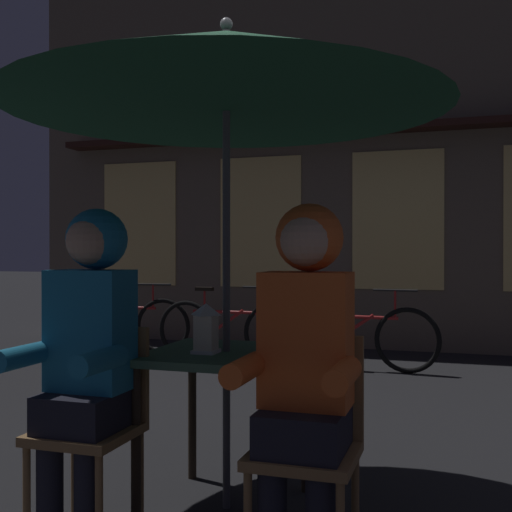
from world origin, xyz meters
TOP-DOWN VIEW (x-y plane):
  - ground_plane at (0.00, 0.00)m, footprint 60.00×60.00m
  - cafe_table at (0.00, 0.00)m, footprint 0.72×0.72m
  - patio_umbrella at (0.00, 0.00)m, footprint 2.10×2.10m
  - lantern at (-0.07, -0.08)m, footprint 0.11×0.11m
  - chair_left at (-0.48, -0.37)m, footprint 0.40×0.40m
  - chair_right at (0.48, -0.37)m, footprint 0.40×0.40m
  - person_left_hooded at (-0.48, -0.43)m, footprint 0.45×0.56m
  - person_right_hooded at (0.48, -0.43)m, footprint 0.45×0.56m
  - shopfront_building at (0.34, 5.40)m, footprint 10.00×0.93m
  - bicycle_nearest at (-2.78, 3.88)m, footprint 1.67×0.29m
  - bicycle_second at (-1.38, 3.75)m, footprint 1.68×0.08m
  - bicycle_third at (0.05, 3.66)m, footprint 1.68×0.13m

SIDE VIEW (x-z plane):
  - ground_plane at x=0.00m, z-range 0.00..0.00m
  - bicycle_nearest at x=-2.78m, z-range -0.07..0.77m
  - bicycle_second at x=-1.38m, z-range -0.07..0.77m
  - bicycle_third at x=0.05m, z-range -0.07..0.77m
  - chair_left at x=-0.48m, z-range 0.05..0.92m
  - chair_right at x=0.48m, z-range 0.05..0.92m
  - cafe_table at x=0.00m, z-range 0.27..1.01m
  - person_left_hooded at x=-0.48m, z-range 0.15..1.55m
  - person_right_hooded at x=0.48m, z-range 0.15..1.55m
  - lantern at x=-0.07m, z-range 0.75..0.98m
  - patio_umbrella at x=0.00m, z-range 0.90..3.21m
  - shopfront_building at x=0.34m, z-range -0.01..6.19m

